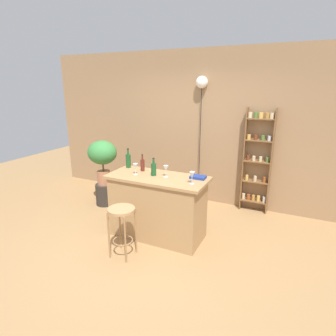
# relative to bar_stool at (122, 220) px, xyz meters

# --- Properties ---
(ground) EXTENTS (12.00, 12.00, 0.00)m
(ground) POSITION_rel_bar_stool_xyz_m (0.18, 0.35, -0.50)
(ground) COLOR #A37A4C
(back_wall) EXTENTS (6.40, 0.10, 2.80)m
(back_wall) POSITION_rel_bar_stool_xyz_m (0.18, 2.30, 0.90)
(back_wall) COLOR #997551
(back_wall) RESTS_ON ground
(kitchen_counter) EXTENTS (1.44, 0.64, 0.93)m
(kitchen_counter) POSITION_rel_bar_stool_xyz_m (0.18, 0.65, -0.03)
(kitchen_counter) COLOR #A87F51
(kitchen_counter) RESTS_ON ground
(bar_stool) EXTENTS (0.35, 0.35, 0.67)m
(bar_stool) POSITION_rel_bar_stool_xyz_m (0.00, 0.00, 0.00)
(bar_stool) COLOR #997047
(bar_stool) RESTS_ON ground
(spice_shelf) EXTENTS (0.47, 0.14, 1.82)m
(spice_shelf) POSITION_rel_bar_stool_xyz_m (1.33, 2.16, 0.46)
(spice_shelf) COLOR brown
(spice_shelf) RESTS_ON ground
(plant_stool) EXTENTS (0.34, 0.34, 0.40)m
(plant_stool) POSITION_rel_bar_stool_xyz_m (-1.25, 1.26, -0.30)
(plant_stool) COLOR #2D2823
(plant_stool) RESTS_ON ground
(potted_plant) EXTENTS (0.54, 0.49, 0.83)m
(potted_plant) POSITION_rel_bar_stool_xyz_m (-1.25, 1.26, 0.45)
(potted_plant) COLOR #A86B4C
(potted_plant) RESTS_ON plant_stool
(bottle_soda_blue) EXTENTS (0.06, 0.06, 0.26)m
(bottle_soda_blue) POSITION_rel_bar_stool_xyz_m (-0.14, 0.80, 0.52)
(bottle_soda_blue) COLOR #5B2319
(bottle_soda_blue) RESTS_ON kitchen_counter
(bottle_sauce_amber) EXTENTS (0.08, 0.08, 0.30)m
(bottle_sauce_amber) POSITION_rel_bar_stool_xyz_m (-0.44, 0.86, 0.54)
(bottle_sauce_amber) COLOR #194C23
(bottle_sauce_amber) RESTS_ON kitchen_counter
(bottle_olive_oil) EXTENTS (0.08, 0.08, 0.26)m
(bottle_olive_oil) POSITION_rel_bar_stool_xyz_m (0.11, 0.67, 0.52)
(bottle_olive_oil) COLOR #194C23
(bottle_olive_oil) RESTS_ON kitchen_counter
(wine_glass_left) EXTENTS (0.07, 0.07, 0.16)m
(wine_glass_left) POSITION_rel_bar_stool_xyz_m (0.30, 0.69, 0.54)
(wine_glass_left) COLOR silver
(wine_glass_left) RESTS_ON kitchen_counter
(wine_glass_center) EXTENTS (0.07, 0.07, 0.16)m
(wine_glass_center) POSITION_rel_bar_stool_xyz_m (0.73, 0.57, 0.54)
(wine_glass_center) COLOR silver
(wine_glass_center) RESTS_ON kitchen_counter
(wine_glass_right) EXTENTS (0.07, 0.07, 0.16)m
(wine_glass_right) POSITION_rel_bar_stool_xyz_m (-0.14, 0.60, 0.54)
(wine_glass_right) COLOR silver
(wine_glass_right) RESTS_ON kitchen_counter
(cookbook) EXTENTS (0.21, 0.15, 0.03)m
(cookbook) POSITION_rel_bar_stool_xyz_m (0.73, 0.82, 0.45)
(cookbook) COLOR navy
(cookbook) RESTS_ON kitchen_counter
(pendant_globe_light) EXTENTS (0.21, 0.21, 2.33)m
(pendant_globe_light) POSITION_rel_bar_stool_xyz_m (0.28, 2.19, 1.68)
(pendant_globe_light) COLOR black
(pendant_globe_light) RESTS_ON ground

